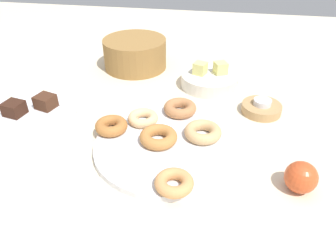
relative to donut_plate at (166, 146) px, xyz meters
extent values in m
plane|color=beige|center=(0.00, 0.00, -0.01)|extent=(2.40, 2.40, 0.00)
cylinder|color=silver|center=(0.00, 0.00, 0.00)|extent=(0.34, 0.34, 0.02)
torus|color=#BC7A3D|center=(-0.02, 0.01, 0.02)|extent=(0.09, 0.09, 0.03)
torus|color=tan|center=(0.04, -0.14, 0.02)|extent=(0.11, 0.11, 0.02)
torus|color=#EABC84|center=(-0.07, 0.08, 0.02)|extent=(0.09, 0.09, 0.02)
torus|color=#AD6B33|center=(-0.14, 0.03, 0.02)|extent=(0.09, 0.09, 0.03)
torus|color=tan|center=(0.08, 0.04, 0.02)|extent=(0.10, 0.10, 0.03)
torus|color=#B27547|center=(0.01, 0.14, 0.02)|extent=(0.12, 0.12, 0.03)
cylinder|color=silver|center=(-0.38, 0.08, 0.00)|extent=(0.24, 0.24, 0.01)
cube|color=#381E14|center=(-0.42, 0.06, 0.02)|extent=(0.06, 0.05, 0.04)
cube|color=#472819|center=(-0.35, 0.11, 0.02)|extent=(0.06, 0.06, 0.04)
cylinder|color=tan|center=(0.23, 0.21, 0.00)|extent=(0.11, 0.11, 0.02)
cylinder|color=silver|center=(0.23, 0.21, 0.02)|extent=(0.05, 0.05, 0.01)
cylinder|color=olive|center=(-0.18, 0.44, 0.04)|extent=(0.30, 0.30, 0.10)
cylinder|color=silver|center=(0.08, 0.34, 0.01)|extent=(0.18, 0.18, 0.04)
cube|color=#DBD67A|center=(0.05, 0.34, 0.05)|extent=(0.05, 0.05, 0.04)
cube|color=#DBD67A|center=(0.11, 0.35, 0.05)|extent=(0.05, 0.05, 0.04)
sphere|color=#CC4C23|center=(0.29, -0.08, 0.02)|extent=(0.07, 0.07, 0.07)
camera|label=1|loc=(0.11, -0.60, 0.47)|focal=35.08mm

